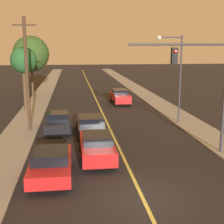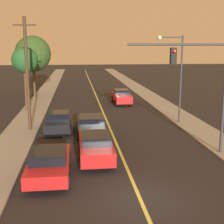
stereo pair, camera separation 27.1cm
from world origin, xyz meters
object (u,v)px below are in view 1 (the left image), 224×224
Objects in this scene: car_near_lane_front at (97,146)px; car_near_lane_second at (91,125)px; streetlamp_right at (175,67)px; utility_pole_left at (27,73)px; car_outer_lane_second at (58,122)px; tree_left_far at (24,61)px; car_far_oncoming at (120,96)px; traffic_signal_mast at (204,77)px; tree_left_near at (31,54)px; car_outer_lane_front at (51,163)px.

car_near_lane_front reaches higher than car_near_lane_second.
car_near_lane_front is 0.98× the size of car_near_lane_second.
streetlamp_right is 0.85× the size of utility_pole_left.
car_outer_lane_second is at bearing 111.20° from car_near_lane_front.
car_near_lane_second is at bearing 90.00° from car_near_lane_front.
tree_left_far is at bearing 99.65° from utility_pole_left.
car_far_oncoming is (3.98, 17.19, 0.03)m from car_near_lane_front.
car_outer_lane_second is 9.62m from tree_left_far.
traffic_signal_mast is 1.06× the size of tree_left_far.
car_far_oncoming is at bearing -27.29° from tree_left_near.
car_near_lane_second is at bearing -18.82° from utility_pole_left.
streetlamp_right is (6.82, 7.45, 3.84)m from car_near_lane_front.
traffic_signal_mast is at bearing -39.73° from car_near_lane_second.
car_outer_lane_second is (-0.00, 8.34, 0.01)m from car_outer_lane_front.
streetlamp_right is (2.84, -9.74, 3.80)m from car_far_oncoming.
tree_left_far reaches higher than car_far_oncoming.
tree_left_far is (-3.41, 8.00, 4.13)m from car_outer_lane_second.
tree_left_far is (-1.28, 7.55, 0.50)m from utility_pole_left.
car_outer_lane_front is at bearing -76.40° from utility_pole_left.
car_near_lane_front is at bearing -132.47° from streetlamp_right.
traffic_signal_mast is (2.08, -17.14, 3.73)m from car_far_oncoming.
traffic_signal_mast is 25.43m from tree_left_near.
car_far_oncoming is at bearing 71.76° from car_outer_lane_front.
tree_left_near reaches higher than tree_left_far.
car_outer_lane_second is at bearing 155.49° from car_near_lane_second.
car_outer_lane_front is 9.53m from traffic_signal_mast.
car_near_lane_front is 17.65m from car_far_oncoming.
tree_left_far is (-3.41, 16.34, 4.14)m from car_outer_lane_front.
tree_left_far is (-9.79, -3.02, 4.06)m from car_far_oncoming.
car_far_oncoming is at bearing 17.13° from tree_left_far.
car_outer_lane_second is (-2.40, 6.18, -0.04)m from car_near_lane_front.
streetlamp_right is 19.76m from tree_left_near.
streetlamp_right is 1.14× the size of tree_left_far.
car_near_lane_front is at bearing -90.00° from car_near_lane_second.
tree_left_near is (-12.14, 22.33, 0.82)m from traffic_signal_mast.
utility_pole_left is at bearing 161.18° from car_near_lane_second.
tree_left_near is (-12.91, 14.94, 0.74)m from streetlamp_right.
car_outer_lane_second is at bearing 144.07° from traffic_signal_mast.
traffic_signal_mast is at bearing -49.97° from tree_left_far.
car_near_lane_front is 10.81m from streetlamp_right.
utility_pole_left reaches higher than car_far_oncoming.
car_outer_lane_second is 12.73m from car_far_oncoming.
car_outer_lane_second reaches higher than car_outer_lane_front.
tree_left_near reaches higher than car_outer_lane_front.
car_near_lane_front is 0.98× the size of car_far_oncoming.
car_outer_lane_front is 0.69× the size of traffic_signal_mast.
car_far_oncoming reaches higher than car_outer_lane_front.
streetlamp_right is at bearing 4.14° from utility_pole_left.
car_outer_lane_second is 0.82× the size of car_far_oncoming.
utility_pole_left reaches higher than streetlamp_right.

